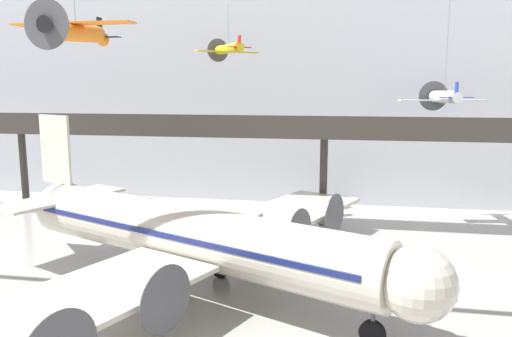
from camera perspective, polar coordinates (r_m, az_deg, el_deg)
name	(u,v)px	position (r m, az deg, el deg)	size (l,w,h in m)	color
hangar_back_wall	(329,92)	(55.05, 8.32, 8.67)	(140.00, 3.00, 24.10)	silver
mezzanine_walkway	(324,134)	(44.37, 7.77, 3.94)	(110.00, 3.20, 10.17)	#38332D
airliner_silver_main	(186,235)	(31.20, -8.02, -7.55)	(30.46, 35.80, 10.58)	beige
suspended_plane_white_twin	(444,97)	(47.06, 20.70, 7.65)	(7.76, 6.37, 9.61)	silver
suspended_plane_orange_highwing	(76,32)	(35.31, -19.89, 14.47)	(8.31, 6.78, 5.38)	orange
suspended_plane_yellow_lowwing	(228,49)	(48.12, -3.19, 13.46)	(5.51, 5.23, 5.14)	yellow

